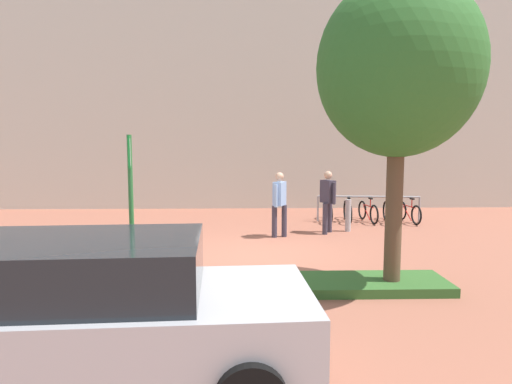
{
  "coord_description": "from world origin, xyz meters",
  "views": [
    {
      "loc": [
        -0.31,
        -9.76,
        2.51
      ],
      "look_at": [
        0.03,
        2.26,
        1.17
      ],
      "focal_mm": 31.63,
      "sensor_mm": 36.0,
      "label": 1
    }
  ],
  "objects_px": {
    "bike_at_sign": "(131,269)",
    "parking_sign_post": "(131,191)",
    "person_suited_navy": "(328,198)",
    "car_silver_sedan": "(97,314)",
    "bike_rack_cluster": "(368,211)",
    "person_shirt_blue": "(279,200)",
    "tree_sidewalk": "(399,68)",
    "bollard_steel": "(348,215)"
  },
  "relations": [
    {
      "from": "parking_sign_post",
      "to": "bike_rack_cluster",
      "type": "relative_size",
      "value": 0.82
    },
    {
      "from": "parking_sign_post",
      "to": "bollard_steel",
      "type": "distance_m",
      "value": 7.03
    },
    {
      "from": "parking_sign_post",
      "to": "car_silver_sedan",
      "type": "height_order",
      "value": "parking_sign_post"
    },
    {
      "from": "person_suited_navy",
      "to": "tree_sidewalk",
      "type": "bearing_deg",
      "value": -87.36
    },
    {
      "from": "bike_rack_cluster",
      "to": "person_suited_navy",
      "type": "bearing_deg",
      "value": -132.95
    },
    {
      "from": "bike_at_sign",
      "to": "car_silver_sedan",
      "type": "distance_m",
      "value": 3.11
    },
    {
      "from": "bollard_steel",
      "to": "car_silver_sedan",
      "type": "relative_size",
      "value": 0.21
    },
    {
      "from": "bike_at_sign",
      "to": "person_suited_navy",
      "type": "distance_m",
      "value": 6.32
    },
    {
      "from": "parking_sign_post",
      "to": "bike_rack_cluster",
      "type": "xyz_separation_m",
      "value": [
        5.79,
        6.46,
        -1.36
      ]
    },
    {
      "from": "tree_sidewalk",
      "to": "person_shirt_blue",
      "type": "distance_m",
      "value": 5.32
    },
    {
      "from": "bollard_steel",
      "to": "person_suited_navy",
      "type": "relative_size",
      "value": 0.52
    },
    {
      "from": "bike_at_sign",
      "to": "person_suited_navy",
      "type": "height_order",
      "value": "person_suited_navy"
    },
    {
      "from": "tree_sidewalk",
      "to": "car_silver_sedan",
      "type": "relative_size",
      "value": 1.18
    },
    {
      "from": "bike_at_sign",
      "to": "parking_sign_post",
      "type": "bearing_deg",
      "value": -53.89
    },
    {
      "from": "person_shirt_blue",
      "to": "bike_at_sign",
      "type": "bearing_deg",
      "value": -124.37
    },
    {
      "from": "tree_sidewalk",
      "to": "car_silver_sedan",
      "type": "xyz_separation_m",
      "value": [
        -4.03,
        -2.94,
        -2.94
      ]
    },
    {
      "from": "tree_sidewalk",
      "to": "bike_rack_cluster",
      "type": "xyz_separation_m",
      "value": [
        1.4,
        6.5,
        -3.35
      ]
    },
    {
      "from": "bollard_steel",
      "to": "person_suited_navy",
      "type": "bearing_deg",
      "value": -158.46
    },
    {
      "from": "bike_rack_cluster",
      "to": "bollard_steel",
      "type": "bearing_deg",
      "value": -123.46
    },
    {
      "from": "tree_sidewalk",
      "to": "person_suited_navy",
      "type": "distance_m",
      "value": 5.49
    },
    {
      "from": "parking_sign_post",
      "to": "bike_at_sign",
      "type": "bearing_deg",
      "value": 126.11
    },
    {
      "from": "bike_rack_cluster",
      "to": "person_suited_navy",
      "type": "distance_m",
      "value": 2.46
    },
    {
      "from": "bike_rack_cluster",
      "to": "bollard_steel",
      "type": "height_order",
      "value": "bollard_steel"
    },
    {
      "from": "bike_at_sign",
      "to": "person_shirt_blue",
      "type": "relative_size",
      "value": 0.92
    },
    {
      "from": "person_suited_navy",
      "to": "person_shirt_blue",
      "type": "distance_m",
      "value": 1.44
    },
    {
      "from": "bike_at_sign",
      "to": "person_suited_navy",
      "type": "xyz_separation_m",
      "value": [
        4.23,
        4.66,
        0.63
      ]
    },
    {
      "from": "parking_sign_post",
      "to": "person_suited_navy",
      "type": "distance_m",
      "value": 6.35
    },
    {
      "from": "parking_sign_post",
      "to": "tree_sidewalk",
      "type": "bearing_deg",
      "value": -0.55
    },
    {
      "from": "parking_sign_post",
      "to": "person_shirt_blue",
      "type": "height_order",
      "value": "parking_sign_post"
    },
    {
      "from": "tree_sidewalk",
      "to": "parking_sign_post",
      "type": "bearing_deg",
      "value": 179.45
    },
    {
      "from": "bike_at_sign",
      "to": "person_shirt_blue",
      "type": "xyz_separation_m",
      "value": [
        2.86,
        4.19,
        0.63
      ]
    },
    {
      "from": "parking_sign_post",
      "to": "person_suited_navy",
      "type": "relative_size",
      "value": 1.53
    },
    {
      "from": "bike_rack_cluster",
      "to": "car_silver_sedan",
      "type": "height_order",
      "value": "car_silver_sedan"
    },
    {
      "from": "bike_rack_cluster",
      "to": "person_shirt_blue",
      "type": "distance_m",
      "value": 3.76
    },
    {
      "from": "tree_sidewalk",
      "to": "bike_at_sign",
      "type": "height_order",
      "value": "tree_sidewalk"
    },
    {
      "from": "person_suited_navy",
      "to": "car_silver_sedan",
      "type": "height_order",
      "value": "person_suited_navy"
    },
    {
      "from": "bike_at_sign",
      "to": "person_shirt_blue",
      "type": "distance_m",
      "value": 5.11
    },
    {
      "from": "parking_sign_post",
      "to": "person_suited_navy",
      "type": "xyz_separation_m",
      "value": [
        4.18,
        4.72,
        -0.72
      ]
    },
    {
      "from": "bike_rack_cluster",
      "to": "person_shirt_blue",
      "type": "height_order",
      "value": "person_shirt_blue"
    },
    {
      "from": "tree_sidewalk",
      "to": "person_suited_navy",
      "type": "height_order",
      "value": "tree_sidewalk"
    },
    {
      "from": "person_suited_navy",
      "to": "car_silver_sedan",
      "type": "distance_m",
      "value": 8.6
    },
    {
      "from": "tree_sidewalk",
      "to": "parking_sign_post",
      "type": "relative_size",
      "value": 1.97
    }
  ]
}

